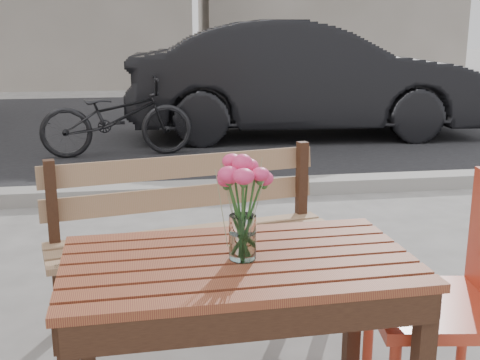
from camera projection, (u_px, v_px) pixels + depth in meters
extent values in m
cube|color=black|center=(157.00, 126.00, 8.93)|extent=(30.00, 8.00, 0.00)
cube|color=gray|center=(168.00, 191.00, 5.09)|extent=(30.00, 0.25, 0.12)
cube|color=maroon|center=(239.00, 262.00, 1.91)|extent=(1.13, 0.69, 0.03)
cube|color=black|center=(86.00, 333.00, 2.16)|extent=(0.06, 0.06, 0.66)
cube|color=black|center=(353.00, 308.00, 2.35)|extent=(0.06, 0.06, 0.66)
cube|color=#9B7750|center=(197.00, 240.00, 2.81)|extent=(1.41, 0.64, 0.03)
cube|color=#9B7750|center=(184.00, 182.00, 2.94)|extent=(1.34, 0.31, 0.37)
cube|color=black|center=(65.00, 317.00, 2.51)|extent=(0.06, 0.06, 0.45)
cube|color=black|center=(329.00, 275.00, 2.93)|extent=(0.06, 0.06, 0.45)
cube|color=black|center=(56.00, 249.00, 2.74)|extent=(0.06, 0.06, 0.83)
cube|color=black|center=(302.00, 220.00, 3.17)|extent=(0.06, 0.06, 0.83)
cube|color=#B63821|center=(435.00, 308.00, 2.07)|extent=(0.51, 0.51, 0.04)
cylinder|color=#B63821|center=(368.00, 344.00, 2.30)|extent=(0.04, 0.04, 0.44)
cylinder|color=#B63821|center=(462.00, 344.00, 2.31)|extent=(0.04, 0.04, 0.44)
cylinder|color=white|center=(242.00, 237.00, 1.88)|extent=(0.09, 0.09, 0.14)
cylinder|color=#2C5E28|center=(243.00, 216.00, 1.87)|extent=(0.05, 0.05, 0.29)
imported|color=black|center=(303.00, 79.00, 7.93)|extent=(4.64, 1.84, 1.50)
imported|color=black|center=(117.00, 117.00, 6.71)|extent=(1.71, 0.68, 0.88)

